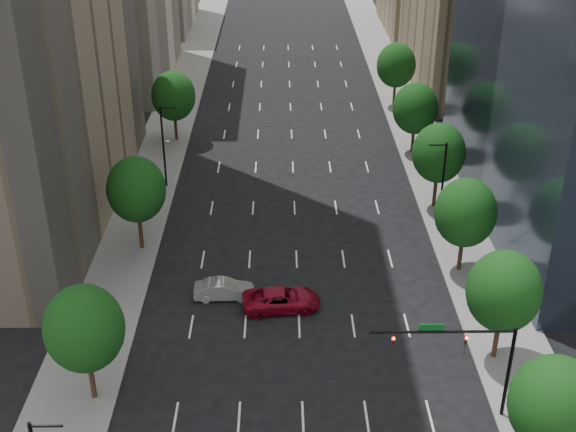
{
  "coord_description": "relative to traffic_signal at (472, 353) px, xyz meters",
  "views": [
    {
      "loc": [
        -1.36,
        -7.42,
        34.62
      ],
      "look_at": [
        -0.83,
        43.04,
        8.0
      ],
      "focal_mm": 47.05,
      "sensor_mm": 36.0,
      "label": 1
    }
  ],
  "objects": [
    {
      "name": "tree_right_2",
      "position": [
        3.47,
        18.0,
        0.43
      ],
      "size": [
        5.2,
        5.2,
        8.61
      ],
      "color": "#382316",
      "rests_on": "ground"
    },
    {
      "name": "car_silver",
      "position": [
        -16.55,
        13.96,
        -4.37
      ],
      "size": [
        4.91,
        1.85,
        1.6
      ],
      "primitive_type": "imported",
      "rotation": [
        0.0,
        0.0,
        1.6
      ],
      "color": "#AAABB0",
      "rests_on": "ground"
    },
    {
      "name": "sidewalk_right",
      "position": [
        4.97,
        30.0,
        -5.1
      ],
      "size": [
        6.0,
        200.0,
        0.15
      ],
      "primitive_type": "cube",
      "color": "slate",
      "rests_on": "ground"
    },
    {
      "name": "tree_right_1",
      "position": [
        3.47,
        6.0,
        0.58
      ],
      "size": [
        5.2,
        5.2,
        8.75
      ],
      "color": "#382316",
      "rests_on": "ground"
    },
    {
      "name": "streetlight_rn",
      "position": [
        2.91,
        25.0,
        -0.33
      ],
      "size": [
        1.7,
        0.2,
        9.0
      ],
      "color": "black",
      "rests_on": "ground"
    },
    {
      "name": "tree_left_2",
      "position": [
        -24.53,
        48.0,
        0.5
      ],
      "size": [
        5.2,
        5.2,
        8.68
      ],
      "color": "#382316",
      "rests_on": "ground"
    },
    {
      "name": "tree_left_1",
      "position": [
        -24.53,
        22.0,
        0.79
      ],
      "size": [
        5.2,
        5.2,
        8.97
      ],
      "color": "#382316",
      "rests_on": "ground"
    },
    {
      "name": "traffic_signal",
      "position": [
        0.0,
        0.0,
        0.0
      ],
      "size": [
        9.12,
        0.4,
        7.38
      ],
      "color": "black",
      "rests_on": "ground"
    },
    {
      "name": "sidewalk_left",
      "position": [
        -26.03,
        30.0,
        -5.1
      ],
      "size": [
        6.0,
        200.0,
        0.15
      ],
      "primitive_type": "cube",
      "color": "slate",
      "rests_on": "ground"
    },
    {
      "name": "car_red_far",
      "position": [
        -11.9,
        12.38,
        -4.31
      ],
      "size": [
        6.44,
        3.49,
        1.72
      ],
      "primitive_type": "imported",
      "rotation": [
        0.0,
        0.0,
        1.68
      ],
      "color": "maroon",
      "rests_on": "ground"
    },
    {
      "name": "streetlight_ln",
      "position": [
        -23.96,
        35.0,
        -0.33
      ],
      "size": [
        1.7,
        0.2,
        9.0
      ],
      "color": "black",
      "rests_on": "ground"
    },
    {
      "name": "tree_right_0",
      "position": [
        3.47,
        -5.0,
        0.22
      ],
      "size": [
        5.2,
        5.2,
        8.39
      ],
      "color": "#382316",
      "rests_on": "ground"
    },
    {
      "name": "tree_left_0",
      "position": [
        -24.53,
        2.0,
        0.58
      ],
      "size": [
        5.2,
        5.2,
        8.75
      ],
      "color": "#382316",
      "rests_on": "ground"
    },
    {
      "name": "tree_right_3",
      "position": [
        3.47,
        30.0,
        0.72
      ],
      "size": [
        5.2,
        5.2,
        8.89
      ],
      "color": "#382316",
      "rests_on": "ground"
    },
    {
      "name": "tree_right_4",
      "position": [
        3.47,
        44.0,
        0.29
      ],
      "size": [
        5.2,
        5.2,
        8.46
      ],
      "color": "#382316",
      "rests_on": "ground"
    },
    {
      "name": "tree_right_5",
      "position": [
        3.47,
        60.0,
        0.58
      ],
      "size": [
        5.2,
        5.2,
        8.75
      ],
      "color": "#382316",
      "rests_on": "ground"
    }
  ]
}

